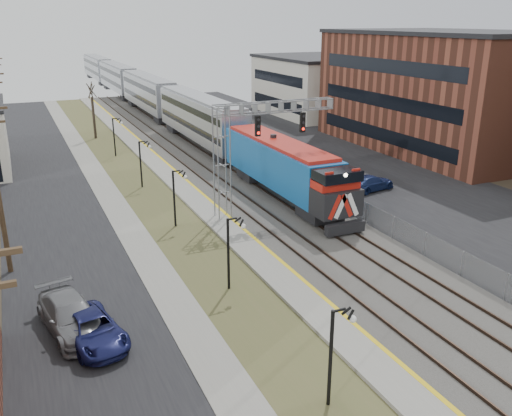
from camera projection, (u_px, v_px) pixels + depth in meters
street_west at (52, 210)px, 40.39m from camera, size 7.00×120.00×0.04m
sidewalk at (113, 202)px, 42.12m from camera, size 2.00×120.00×0.08m
grass_median at (151, 197)px, 43.29m from camera, size 4.00×120.00×0.06m
platform at (187, 192)px, 44.42m from camera, size 2.00×120.00×0.24m
ballast_bed at (243, 185)px, 46.37m from camera, size 8.00×120.00×0.20m
parking_lot at (360, 170)px, 51.04m from camera, size 16.00×120.00×0.04m
platform_edge at (197, 189)px, 44.72m from camera, size 0.24×120.00×0.01m
track_near at (221, 186)px, 45.53m from camera, size 1.58×120.00×0.15m
track_far at (259, 181)px, 46.89m from camera, size 1.58×120.00×0.15m
train at (143, 92)px, 82.50m from camera, size 3.00×108.65×5.33m
signal_gantry at (245, 140)px, 37.44m from camera, size 9.00×1.07×8.15m
lampposts at (226, 253)px, 28.26m from camera, size 0.14×62.14×4.00m
fence at (287, 171)px, 47.76m from camera, size 0.04×120.00×1.60m
buildings_east at (511, 100)px, 51.10m from camera, size 16.00×76.00×15.00m
bare_trees at (28, 165)px, 42.41m from camera, size 12.30×42.30×5.95m
car_lot_d at (371, 183)px, 44.91m from camera, size 4.67×2.61×1.28m
car_lot_e at (320, 173)px, 47.59m from camera, size 4.49×2.44×1.45m
car_lot_f at (279, 150)px, 56.08m from camera, size 4.48×2.17×1.42m
car_street_a at (93, 330)px, 23.73m from camera, size 2.99×4.95×1.28m
car_street_b at (71, 316)px, 24.61m from camera, size 3.05×5.54×1.52m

